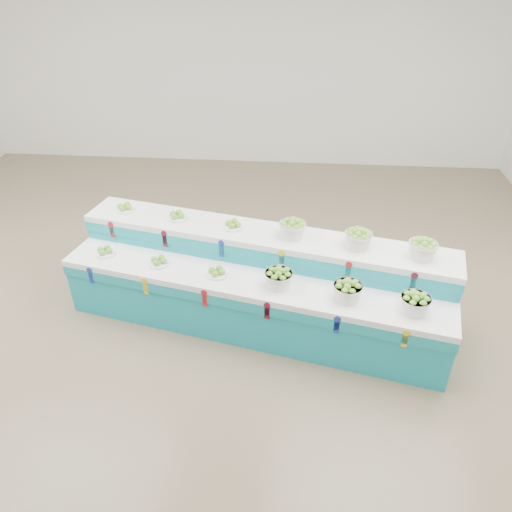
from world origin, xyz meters
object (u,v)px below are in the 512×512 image
(basket_lower_left, at_px, (279,278))
(plate_upper_mid, at_px, (177,215))
(display_stand, at_px, (256,283))
(basket_upper_right, at_px, (423,249))

(basket_lower_left, relative_size, plate_upper_mid, 1.24)
(display_stand, height_order, plate_upper_mid, plate_upper_mid)
(display_stand, xyz_separation_m, basket_lower_left, (0.26, -0.33, 0.32))
(basket_lower_left, bearing_deg, plate_upper_mid, 146.09)
(basket_lower_left, distance_m, basket_upper_right, 1.49)
(display_stand, relative_size, basket_upper_right, 14.69)
(display_stand, relative_size, plate_upper_mid, 18.17)
(basket_lower_left, height_order, plate_upper_mid, plate_upper_mid)
(display_stand, xyz_separation_m, basket_upper_right, (1.71, -0.12, 0.62))
(basket_lower_left, xyz_separation_m, basket_upper_right, (1.45, 0.21, 0.30))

